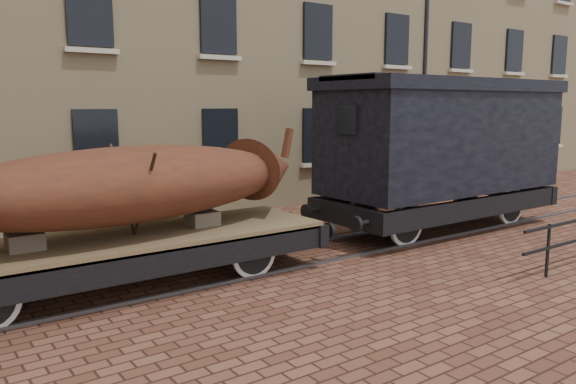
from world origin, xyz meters
TOP-DOWN VIEW (x-y plane):
  - ground at (0.00, 0.00)m, footprint 90.00×90.00m
  - rail_track at (0.00, 0.00)m, footprint 30.00×1.52m
  - flatcar_wagon at (-3.62, -0.00)m, footprint 8.03×2.18m
  - iron_boat at (-3.40, -0.00)m, footprint 7.37×2.85m
  - goods_van at (4.57, 0.00)m, footprint 7.34×2.68m

SIDE VIEW (x-z plane):
  - ground at x=0.00m, z-range 0.00..0.00m
  - rail_track at x=0.00m, z-range 0.00..0.06m
  - flatcar_wagon at x=-3.62m, z-range 0.15..1.36m
  - iron_boat at x=-3.40m, z-range 0.96..2.70m
  - goods_van at x=4.57m, z-range 0.48..4.28m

